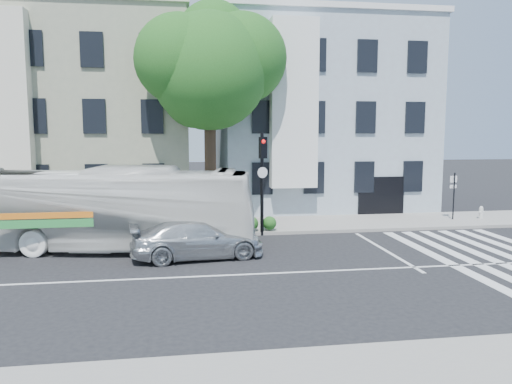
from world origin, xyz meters
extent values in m
plane|color=black|center=(0.00, 0.00, 0.00)|extent=(120.00, 120.00, 0.00)
cube|color=gray|center=(0.00, 8.00, 0.07)|extent=(80.00, 4.00, 0.15)
cube|color=gray|center=(-7.00, 15.00, 5.50)|extent=(12.00, 10.00, 11.00)
cube|color=#A5B8C4|center=(7.00, 15.00, 5.50)|extent=(12.00, 10.00, 11.00)
cylinder|color=#2D2116|center=(0.00, 8.50, 2.60)|extent=(0.56, 0.56, 5.20)
sphere|color=#1C4315|center=(0.00, 8.50, 7.50)|extent=(5.60, 5.60, 5.60)
sphere|color=#1C4315|center=(1.60, 8.90, 8.20)|extent=(4.40, 4.40, 4.40)
sphere|color=#1C4315|center=(-1.40, 8.20, 8.00)|extent=(4.20, 4.20, 4.20)
sphere|color=#1C4315|center=(0.30, 9.70, 9.20)|extent=(3.80, 3.80, 3.80)
sphere|color=#1C4315|center=(-0.60, 9.10, 6.50)|extent=(3.40, 3.40, 3.40)
imported|color=silver|center=(-4.44, 4.26, 1.65)|extent=(4.76, 12.16, 3.31)
imported|color=silver|center=(-0.86, 2.43, 0.71)|extent=(2.63, 5.13, 1.43)
cylinder|color=black|center=(2.15, 6.05, 2.31)|extent=(0.15, 0.15, 4.61)
cube|color=black|center=(2.15, 5.80, 3.96)|extent=(0.37, 0.33, 0.93)
sphere|color=red|center=(2.15, 5.67, 4.23)|extent=(0.18, 0.18, 0.18)
cylinder|color=white|center=(2.15, 5.90, 2.86)|extent=(0.46, 0.19, 0.48)
cylinder|color=silver|center=(14.00, 7.79, 0.41)|extent=(0.21, 0.21, 0.53)
sphere|color=silver|center=(14.00, 7.79, 0.71)|extent=(0.19, 0.19, 0.19)
cylinder|color=silver|center=(14.00, 7.79, 0.49)|extent=(0.37, 0.22, 0.12)
cylinder|color=black|center=(12.42, 7.79, 1.36)|extent=(0.07, 0.07, 2.41)
cube|color=white|center=(12.42, 7.89, 2.23)|extent=(0.43, 0.16, 0.34)
cube|color=white|center=(12.42, 7.89, 1.84)|extent=(0.43, 0.16, 0.17)
camera|label=1|loc=(-1.42, -15.79, 4.70)|focal=35.00mm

